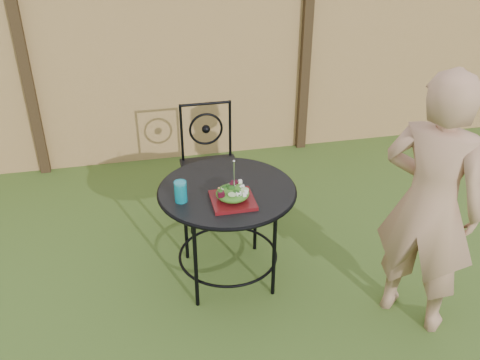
{
  "coord_description": "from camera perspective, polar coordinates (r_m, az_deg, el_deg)",
  "views": [
    {
      "loc": [
        -0.43,
        -2.74,
        2.52
      ],
      "look_at": [
        0.24,
        0.28,
        0.75
      ],
      "focal_mm": 40.0,
      "sensor_mm": 36.0,
      "label": 1
    }
  ],
  "objects": [
    {
      "name": "ground",
      "position": [
        3.74,
        -2.66,
        -12.55
      ],
      "size": [
        60.0,
        60.0,
        0.0
      ],
      "primitive_type": "plane",
      "color": "#2A4717",
      "rests_on": "ground"
    },
    {
      "name": "fence",
      "position": [
        5.19,
        -7.22,
        11.92
      ],
      "size": [
        8.0,
        0.12,
        1.9
      ],
      "color": "tan",
      "rests_on": "ground"
    },
    {
      "name": "patio_table",
      "position": [
        3.59,
        -1.37,
        -2.84
      ],
      "size": [
        0.92,
        0.92,
        0.72
      ],
      "color": "black",
      "rests_on": "ground"
    },
    {
      "name": "patio_chair",
      "position": [
        4.34,
        -3.24,
        2.02
      ],
      "size": [
        0.46,
        0.46,
        0.95
      ],
      "color": "black",
      "rests_on": "ground"
    },
    {
      "name": "diner",
      "position": [
        3.32,
        19.58,
        -2.59
      ],
      "size": [
        0.7,
        0.72,
        1.67
      ],
      "primitive_type": "imported",
      "rotation": [
        0.0,
        0.0,
        2.28
      ],
      "color": "tan",
      "rests_on": "ground"
    },
    {
      "name": "salad_plate",
      "position": [
        3.37,
        -0.79,
        -2.18
      ],
      "size": [
        0.27,
        0.27,
        0.02
      ],
      "primitive_type": "cube",
      "color": "#4A0A11",
      "rests_on": "patio_table"
    },
    {
      "name": "salad",
      "position": [
        3.34,
        -0.8,
        -1.43
      ],
      "size": [
        0.21,
        0.21,
        0.08
      ],
      "primitive_type": "ellipsoid",
      "color": "#235614",
      "rests_on": "salad_plate"
    },
    {
      "name": "fork",
      "position": [
        3.28,
        -0.64,
        0.54
      ],
      "size": [
        0.01,
        0.01,
        0.18
      ],
      "primitive_type": "cylinder",
      "color": "silver",
      "rests_on": "salad"
    },
    {
      "name": "drinking_glass",
      "position": [
        3.37,
        -6.35,
        -1.24
      ],
      "size": [
        0.08,
        0.08,
        0.14
      ],
      "primitive_type": "cylinder",
      "color": "#0C8396",
      "rests_on": "patio_table"
    }
  ]
}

